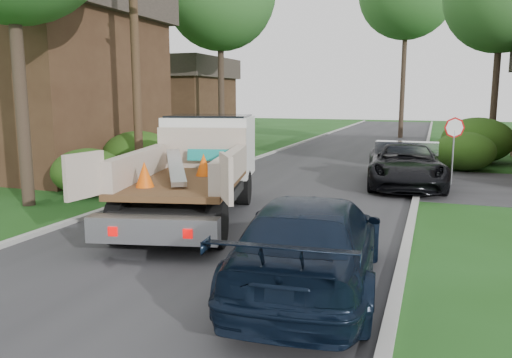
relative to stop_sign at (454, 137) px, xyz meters
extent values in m
plane|color=#1A4313|center=(-5.20, -9.00, -1.78)|extent=(120.00, 120.00, 0.00)
cube|color=#28282B|center=(-5.20, 1.00, -1.77)|extent=(8.00, 90.00, 0.02)
cube|color=#9E9E99|center=(-9.30, 1.00, -1.72)|extent=(0.20, 90.00, 0.12)
cube|color=#9E9E99|center=(-1.10, 1.00, -1.72)|extent=(0.20, 90.00, 0.12)
cylinder|color=slate|center=(0.00, 0.00, -0.78)|extent=(0.06, 0.06, 2.00)
cylinder|color=#B20A0A|center=(0.00, 0.00, 0.32)|extent=(0.71, 0.32, 0.76)
cylinder|color=#382619|center=(-10.70, -4.00, 3.22)|extent=(0.30, 0.30, 10.00)
cube|color=#3A2417|center=(-17.20, -2.00, 1.47)|extent=(9.00, 8.00, 6.50)
cube|color=#3A2417|center=(-18.70, 13.00, 0.47)|extent=(7.00, 7.00, 4.50)
cube|color=#332B26|center=(-18.70, 13.00, 3.42)|extent=(7.56, 7.56, 1.40)
cube|color=#332B26|center=(-18.70, 13.00, 4.12)|extent=(1.05, 7.56, 0.20)
ellipsoid|color=#1A3C0D|center=(-11.40, -6.00, -1.01)|extent=(2.34, 2.34, 1.53)
ellipsoid|color=#1A3C0D|center=(-11.70, -2.50, -0.84)|extent=(2.86, 2.86, 1.87)
ellipsoid|color=#1A3C0D|center=(-12.00, 1.00, -0.93)|extent=(2.60, 2.60, 1.70)
ellipsoid|color=#1A3C0D|center=(0.60, 4.00, -0.93)|extent=(2.60, 2.60, 1.70)
ellipsoid|color=#1A3C0D|center=(1.30, 7.00, -0.67)|extent=(3.38, 3.38, 2.21)
cylinder|color=#2D2119|center=(-12.00, -8.00, 2.22)|extent=(0.36, 0.36, 8.00)
cylinder|color=#2D2119|center=(-12.70, 8.00, 2.72)|extent=(0.36, 0.36, 9.00)
cylinder|color=#2D2119|center=(2.30, 11.00, 2.47)|extent=(0.36, 0.36, 8.50)
cylinder|color=#2D2119|center=(-19.20, 4.00, 2.72)|extent=(0.36, 0.36, 9.00)
cylinder|color=#2D2119|center=(-3.20, 21.00, 3.72)|extent=(0.36, 0.36, 11.00)
cylinder|color=black|center=(-8.08, -6.25, -1.26)|extent=(0.58, 1.08, 1.03)
cylinder|color=black|center=(-5.96, -5.74, -1.26)|extent=(0.58, 1.08, 1.03)
cylinder|color=black|center=(-7.06, -10.49, -1.26)|extent=(0.58, 1.08, 1.03)
cylinder|color=black|center=(-4.94, -9.98, -1.26)|extent=(0.58, 1.08, 1.03)
cube|color=black|center=(-6.54, -8.00, -1.07)|extent=(3.78, 7.01, 0.28)
cube|color=white|center=(-7.10, -5.66, -0.06)|extent=(2.94, 2.60, 1.78)
cube|color=black|center=(-7.10, -5.66, 0.58)|extent=(2.73, 2.39, 0.63)
cube|color=#472D19|center=(-6.35, -8.78, -0.63)|extent=(3.42, 4.61, 0.14)
cube|color=beige|center=(-6.83, -6.77, 0.00)|extent=(2.48, 0.70, 1.15)
cube|color=beige|center=(-7.47, -9.05, -0.23)|extent=(1.19, 3.86, 0.69)
cube|color=beige|center=(-5.23, -8.51, -0.23)|extent=(1.19, 3.86, 0.69)
cube|color=silver|center=(-5.77, -11.18, -1.15)|extent=(2.66, 1.01, 0.52)
cube|color=#B20505|center=(-6.45, -11.55, -1.15)|extent=(0.19, 0.09, 0.18)
cube|color=#B20505|center=(-5.00, -11.21, -1.15)|extent=(0.19, 0.09, 0.18)
cube|color=beige|center=(-7.21, -11.35, -0.11)|extent=(0.21, 1.04, 0.92)
cube|color=beige|center=(-4.42, -10.68, -0.11)|extent=(0.65, 0.91, 0.92)
cube|color=silver|center=(-6.60, -8.72, -0.24)|extent=(1.85, 2.71, 0.53)
cone|color=#F2590A|center=(-6.72, -9.93, -0.27)|extent=(0.50, 0.50, 0.57)
cone|color=#F2590A|center=(-6.18, -8.03, -0.27)|extent=(0.50, 0.50, 0.57)
cube|color=#148C84|center=(-6.49, -6.98, -0.16)|extent=(1.25, 0.40, 0.32)
imported|color=black|center=(-1.60, -0.89, -1.00)|extent=(3.17, 5.84, 1.56)
imported|color=black|center=(-2.51, -11.51, -0.98)|extent=(2.70, 5.65, 1.59)
camera|label=1|loc=(-0.65, -19.45, 1.46)|focal=35.00mm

